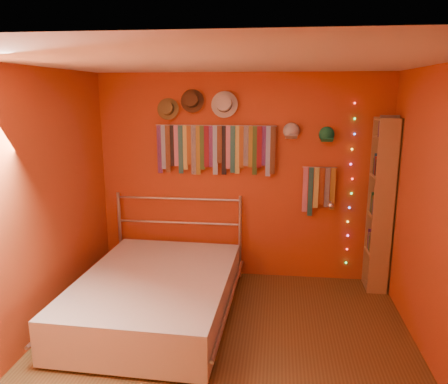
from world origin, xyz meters
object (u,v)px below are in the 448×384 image
at_px(reading_lamp, 331,205).
at_px(tie_rack, 215,147).
at_px(bookshelf, 385,205).
at_px(bed, 156,294).

bearing_deg(reading_lamp, tie_rack, 172.92).
height_order(reading_lamp, bookshelf, bookshelf).
bearing_deg(tie_rack, reading_lamp, -7.08).
bearing_deg(bed, bookshelf, 23.44).
xyz_separation_m(reading_lamp, bookshelf, (0.60, 0.02, 0.01)).
xyz_separation_m(tie_rack, reading_lamp, (1.37, -0.17, -0.62)).
relative_size(bookshelf, bed, 0.92).
bearing_deg(bed, reading_lamp, 29.25).
height_order(reading_lamp, bed, reading_lamp).
relative_size(tie_rack, bed, 0.67).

